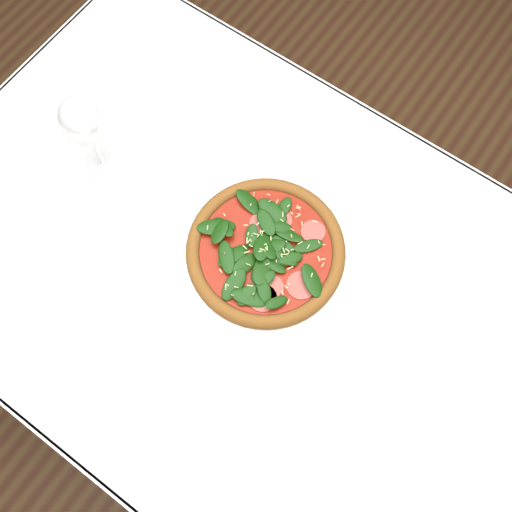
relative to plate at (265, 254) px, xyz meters
The scene contains 6 objects.
ground 0.76m from the plate, 105.56° to the right, with size 6.00×6.00×0.00m, color brown.
dining_table 0.12m from the plate, 105.56° to the right, with size 1.21×0.81×0.75m.
plate is the anchor object (origin of this frame).
pizza 0.02m from the plate, 126.87° to the left, with size 0.28×0.28×0.03m.
wine_glass 0.37m from the plate, behind, with size 0.08×0.08×0.18m.
saucer_near 0.40m from the plate, 47.26° to the right, with size 0.12×0.12×0.01m.
Camera 1 is at (0.19, -0.24, 1.67)m, focal length 40.00 mm.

